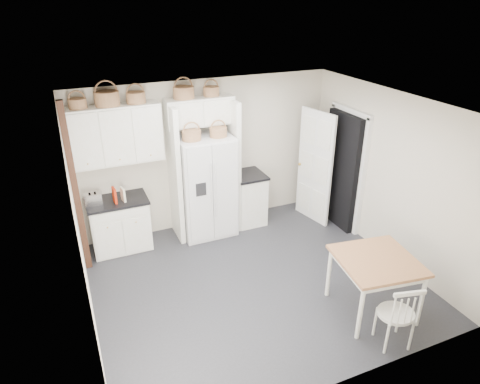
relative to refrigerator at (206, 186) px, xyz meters
name	(u,v)px	position (x,y,z in m)	size (l,w,h in m)	color
floor	(254,281)	(0.15, -1.65, -0.88)	(4.50, 4.50, 0.00)	#292A2E
ceiling	(257,107)	(0.15, -1.65, 1.72)	(4.50, 4.50, 0.00)	white
wall_back	(207,155)	(0.15, 0.35, 0.42)	(4.50, 4.50, 0.00)	beige
wall_left	(80,237)	(-2.10, -1.65, 0.42)	(4.00, 4.00, 0.00)	beige
wall_right	(388,176)	(2.40, -1.65, 0.42)	(4.00, 4.00, 0.00)	beige
refrigerator	(206,186)	(0.00, 0.00, 0.00)	(0.91, 0.73, 1.75)	silver
base_cab_left	(120,225)	(-1.48, 0.05, -0.45)	(0.91, 0.57, 0.84)	silver
base_cab_right	(248,199)	(0.81, 0.05, -0.42)	(0.51, 0.62, 0.90)	silver
dining_table	(373,285)	(1.32, -2.82, -0.47)	(0.97, 0.97, 0.81)	#AA6B45
windsor_chair	(396,313)	(1.17, -3.40, -0.43)	(0.44, 0.40, 0.90)	silver
counter_left	(117,201)	(-1.48, 0.05, -0.01)	(0.95, 0.61, 0.04)	black
counter_right	(248,175)	(0.81, 0.05, 0.05)	(0.55, 0.66, 0.04)	black
toaster	(93,199)	(-1.82, 0.02, 0.10)	(0.27, 0.16, 0.19)	silver
cookbook_red	(114,195)	(-1.50, -0.03, 0.13)	(0.04, 0.16, 0.25)	red
cookbook_cream	(123,194)	(-1.38, -0.03, 0.12)	(0.03, 0.15, 0.22)	beige
basket_upper_a	(78,104)	(-1.81, 0.18, 1.55)	(0.26, 0.26, 0.14)	brown
basket_upper_b	(107,99)	(-1.40, 0.18, 1.58)	(0.36, 0.36, 0.21)	brown
basket_upper_c	(136,98)	(-0.98, 0.18, 1.56)	(0.29, 0.29, 0.16)	brown
basket_bridge_a	(184,93)	(-0.24, 0.18, 1.57)	(0.33, 0.33, 0.19)	brown
basket_bridge_b	(211,91)	(0.21, 0.18, 1.55)	(0.26, 0.26, 0.15)	brown
basket_fridge_a	(192,135)	(-0.23, -0.10, 0.96)	(0.30, 0.30, 0.16)	brown
basket_fridge_b	(218,132)	(0.21, -0.10, 0.95)	(0.28, 0.28, 0.15)	brown
upper_cabinet	(115,135)	(-1.35, 0.18, 1.02)	(1.40, 0.34, 0.90)	silver
bridge_cabinet	(199,111)	(0.00, 0.18, 1.25)	(1.12, 0.34, 0.45)	silver
fridge_panel_left	(175,175)	(-0.51, 0.05, 0.27)	(0.08, 0.60, 2.30)	silver
fridge_panel_right	(232,166)	(0.51, 0.05, 0.27)	(0.08, 0.60, 2.30)	silver
trim_post	(76,191)	(-2.05, -0.30, 0.42)	(0.09, 0.09, 2.60)	black
doorway_void	(343,171)	(2.31, -0.65, 0.15)	(0.18, 0.85, 2.05)	black
door_slab	(315,167)	(1.95, -0.32, 0.15)	(0.80, 0.04, 2.05)	white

